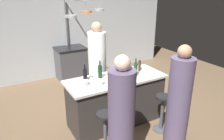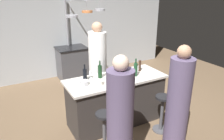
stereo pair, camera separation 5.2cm
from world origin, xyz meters
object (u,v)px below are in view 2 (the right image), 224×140
Objects in this scene: wine_bottle_dark at (85,74)px; mixing_bowl_steel at (84,83)px; wine_bottle_rose at (113,76)px; cutting_board at (117,75)px; wine_glass_near_right_guest at (90,73)px; wine_glass_by_chef at (125,66)px; wine_bottle_green at (136,69)px; wine_glass_near_left_guest at (130,71)px; pepper_mill at (140,66)px; bar_stool_right at (162,112)px; chef at (98,67)px; guest_left at (120,121)px; guest_right at (178,102)px; wine_bottle_red at (100,71)px; bar_stool_left at (104,131)px; mixing_bowl_ceramic at (99,82)px; stove_range at (72,63)px.

wine_bottle_dark is 0.20m from mixing_bowl_steel.
cutting_board is at bearing 48.15° from wine_bottle_rose.
wine_glass_by_chef is at bearing -0.50° from wine_glass_near_right_guest.
wine_glass_near_left_guest is (-0.11, 0.00, -0.02)m from wine_bottle_green.
wine_bottle_dark is 0.80m from wine_glass_near_left_guest.
wine_bottle_green is at bearing -141.54° from pepper_mill.
wine_bottle_green is (-0.21, 0.54, 0.65)m from bar_stool_right.
mixing_bowl_steel is (-0.96, 0.08, -0.09)m from wine_bottle_green.
guest_left is (-0.56, -1.88, -0.05)m from chef.
pepper_mill is (1.09, 1.10, 0.23)m from guest_left.
chef reaches higher than guest_right.
bar_stool_right is 0.89m from wine_glass_near_left_guest.
guest_left reaches higher than wine_bottle_red.
bar_stool_right is 4.66× the size of wine_glass_near_right_guest.
wine_glass_near_left_guest is (0.76, 0.93, 0.23)m from guest_left.
wine_bottle_green reaches higher than wine_glass_by_chef.
pepper_mill reaches higher than wine_glass_near_right_guest.
bar_stool_right is (1.12, 0.00, 0.00)m from bar_stool_left.
wine_bottle_dark is at bearing 162.15° from wine_glass_near_left_guest.
wine_glass_by_chef is (0.44, 0.34, -0.01)m from wine_bottle_rose.
wine_bottle_red is at bearing -173.48° from wine_glass_by_chef.
wine_bottle_dark is (-1.09, 0.79, 0.63)m from bar_stool_right.
wine_bottle_red reaches higher than mixing_bowl_ceramic.
wine_bottle_dark is at bearing 64.11° from mixing_bowl_steel.
wine_bottle_red reaches higher than wine_glass_by_chef.
wine_glass_near_right_guest is (0.11, 0.04, -0.00)m from wine_bottle_dark.
wine_bottle_green is (-0.15, 0.94, 0.26)m from guest_right.
chef is 5.64× the size of wine_bottle_red.
guest_right is at bearing -45.82° from mixing_bowl_ceramic.
mixing_bowl_ceramic is (-0.43, -0.97, 0.11)m from chef.
wine_glass_near_right_guest is 0.98× the size of mixing_bowl_steel.
wine_bottle_rose is 2.01× the size of wine_glass_near_left_guest.
wine_glass_near_right_guest reaches higher than mixing_bowl_ceramic.
wine_bottle_green is at bearing -4.60° from mixing_bowl_steel.
wine_bottle_rose is at bearing 125.73° from guest_right.
wine_bottle_red is at bearing 173.99° from cutting_board.
wine_bottle_red reaches higher than wine_bottle_rose.
wine_glass_near_left_guest is (-0.33, -0.17, 0.00)m from pepper_mill.
wine_glass_near_right_guest is at bearing 179.50° from wine_glass_by_chef.
guest_right reaches higher than wine_glass_by_chef.
wine_bottle_green is 0.74m from mixing_bowl_ceramic.
wine_bottle_rose is at bearing -66.87° from wine_bottle_red.
wine_glass_by_chef is at bearing 98.34° from wine_bottle_green.
wine_bottle_green reaches higher than wine_bottle_rose.
wine_bottle_red reaches higher than wine_glass_near_left_guest.
bar_stool_left is at bearing 180.00° from bar_stool_right.
wine_bottle_rose is at bearing -15.75° from mixing_bowl_steel.
guest_right is 11.38× the size of wine_glass_near_left_guest.
wine_bottle_green is 0.96m from mixing_bowl_steel.
stove_range is 2.62m from wine_bottle_green.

